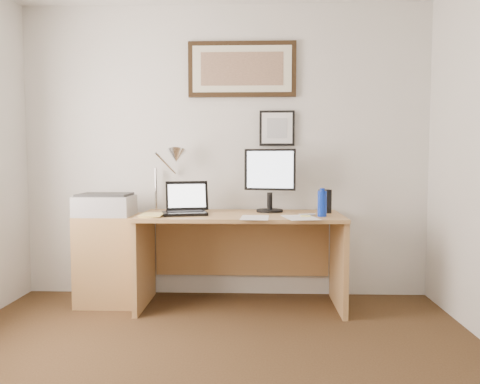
{
  "coord_description": "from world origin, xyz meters",
  "views": [
    {
      "loc": [
        0.27,
        -2.06,
        1.18
      ],
      "look_at": [
        0.15,
        1.43,
        0.94
      ],
      "focal_mm": 35.0,
      "sensor_mm": 36.0,
      "label": 1
    }
  ],
  "objects_px": {
    "water_bottle": "(322,204)",
    "lcd_monitor": "(270,177)",
    "desk": "(241,241)",
    "laptop": "(186,207)",
    "printer": "(105,205)",
    "side_cabinet": "(111,259)",
    "book": "(141,215)"
  },
  "relations": [
    {
      "from": "water_bottle",
      "to": "lcd_monitor",
      "type": "height_order",
      "value": "lcd_monitor"
    },
    {
      "from": "lcd_monitor",
      "to": "side_cabinet",
      "type": "bearing_deg",
      "value": -175.85
    },
    {
      "from": "laptop",
      "to": "water_bottle",
      "type": "bearing_deg",
      "value": -6.22
    },
    {
      "from": "water_bottle",
      "to": "laptop",
      "type": "relative_size",
      "value": 0.5
    },
    {
      "from": "laptop",
      "to": "book",
      "type": "bearing_deg",
      "value": -154.71
    },
    {
      "from": "book",
      "to": "printer",
      "type": "relative_size",
      "value": 0.52
    },
    {
      "from": "lcd_monitor",
      "to": "printer",
      "type": "xyz_separation_m",
      "value": [
        -1.33,
        -0.13,
        -0.22
      ]
    },
    {
      "from": "desk",
      "to": "laptop",
      "type": "height_order",
      "value": "laptop"
    },
    {
      "from": "lcd_monitor",
      "to": "printer",
      "type": "height_order",
      "value": "lcd_monitor"
    },
    {
      "from": "book",
      "to": "printer",
      "type": "height_order",
      "value": "printer"
    },
    {
      "from": "water_bottle",
      "to": "side_cabinet",
      "type": "bearing_deg",
      "value": 173.55
    },
    {
      "from": "book",
      "to": "lcd_monitor",
      "type": "xyz_separation_m",
      "value": [
        0.99,
        0.32,
        0.28
      ]
    },
    {
      "from": "water_bottle",
      "to": "book",
      "type": "distance_m",
      "value": 1.38
    },
    {
      "from": "side_cabinet",
      "to": "lcd_monitor",
      "type": "distance_m",
      "value": 1.47
    },
    {
      "from": "book",
      "to": "lcd_monitor",
      "type": "distance_m",
      "value": 1.08
    },
    {
      "from": "printer",
      "to": "laptop",
      "type": "bearing_deg",
      "value": -3.93
    },
    {
      "from": "book",
      "to": "lcd_monitor",
      "type": "height_order",
      "value": "lcd_monitor"
    },
    {
      "from": "side_cabinet",
      "to": "book",
      "type": "distance_m",
      "value": 0.55
    },
    {
      "from": "printer",
      "to": "side_cabinet",
      "type": "bearing_deg",
      "value": 49.88
    },
    {
      "from": "book",
      "to": "lcd_monitor",
      "type": "bearing_deg",
      "value": 17.96
    },
    {
      "from": "side_cabinet",
      "to": "laptop",
      "type": "xyz_separation_m",
      "value": [
        0.63,
        -0.08,
        0.44
      ]
    },
    {
      "from": "side_cabinet",
      "to": "laptop",
      "type": "distance_m",
      "value": 0.78
    },
    {
      "from": "water_bottle",
      "to": "desk",
      "type": "xyz_separation_m",
      "value": [
        -0.62,
        0.23,
        -0.33
      ]
    },
    {
      "from": "lcd_monitor",
      "to": "printer",
      "type": "bearing_deg",
      "value": -174.62
    },
    {
      "from": "desk",
      "to": "printer",
      "type": "xyz_separation_m",
      "value": [
        -1.1,
        -0.07,
        0.3
      ]
    },
    {
      "from": "side_cabinet",
      "to": "printer",
      "type": "height_order",
      "value": "printer"
    },
    {
      "from": "water_bottle",
      "to": "lcd_monitor",
      "type": "bearing_deg",
      "value": 143.66
    },
    {
      "from": "book",
      "to": "desk",
      "type": "relative_size",
      "value": 0.14
    },
    {
      "from": "desk",
      "to": "laptop",
      "type": "bearing_deg",
      "value": -165.73
    },
    {
      "from": "side_cabinet",
      "to": "water_bottle",
      "type": "relative_size",
      "value": 3.72
    },
    {
      "from": "book",
      "to": "laptop",
      "type": "height_order",
      "value": "laptop"
    },
    {
      "from": "desk",
      "to": "printer",
      "type": "distance_m",
      "value": 1.14
    }
  ]
}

